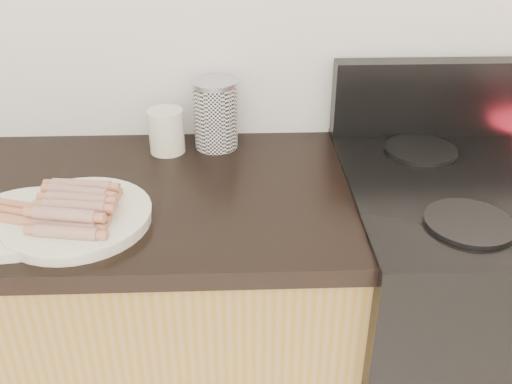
{
  "coord_description": "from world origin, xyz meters",
  "views": [
    {
      "loc": [
        0.15,
        0.56,
        1.54
      ],
      "look_at": [
        0.19,
        1.62,
        0.93
      ],
      "focal_mm": 40.0,
      "sensor_mm": 36.0,
      "label": 1
    }
  ],
  "objects_px": {
    "stove": "(477,332)",
    "mug": "(166,131)",
    "main_plate": "(77,219)",
    "side_plate": "(23,222)",
    "canister": "(215,114)"
  },
  "relations": [
    {
      "from": "stove",
      "to": "mug",
      "type": "bearing_deg",
      "value": 164.89
    },
    {
      "from": "main_plate",
      "to": "side_plate",
      "type": "relative_size",
      "value": 1.15
    },
    {
      "from": "main_plate",
      "to": "canister",
      "type": "bearing_deg",
      "value": 52.63
    },
    {
      "from": "stove",
      "to": "main_plate",
      "type": "height_order",
      "value": "main_plate"
    },
    {
      "from": "canister",
      "to": "mug",
      "type": "bearing_deg",
      "value": -168.17
    },
    {
      "from": "main_plate",
      "to": "side_plate",
      "type": "xyz_separation_m",
      "value": [
        -0.11,
        -0.01,
        -0.0
      ]
    },
    {
      "from": "main_plate",
      "to": "stove",
      "type": "bearing_deg",
      "value": 6.93
    },
    {
      "from": "side_plate",
      "to": "canister",
      "type": "height_order",
      "value": "canister"
    },
    {
      "from": "stove",
      "to": "canister",
      "type": "xyz_separation_m",
      "value": [
        -0.69,
        0.25,
        0.53
      ]
    },
    {
      "from": "stove",
      "to": "mug",
      "type": "height_order",
      "value": "mug"
    },
    {
      "from": "main_plate",
      "to": "mug",
      "type": "relative_size",
      "value": 2.69
    },
    {
      "from": "canister",
      "to": "mug",
      "type": "xyz_separation_m",
      "value": [
        -0.12,
        -0.03,
        -0.03
      ]
    },
    {
      "from": "side_plate",
      "to": "main_plate",
      "type": "bearing_deg",
      "value": 3.02
    },
    {
      "from": "side_plate",
      "to": "stove",
      "type": "bearing_deg",
      "value": 6.53
    },
    {
      "from": "canister",
      "to": "mug",
      "type": "height_order",
      "value": "canister"
    }
  ]
}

